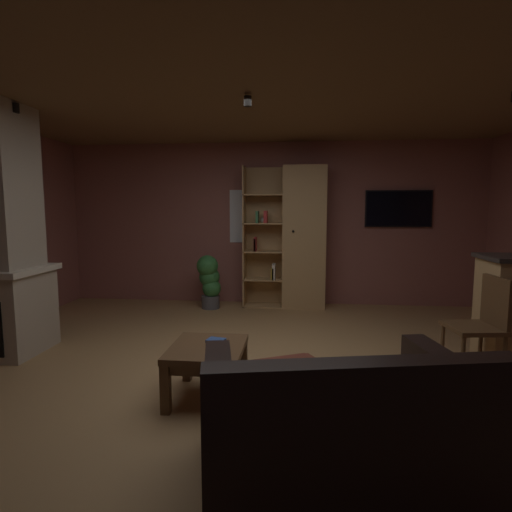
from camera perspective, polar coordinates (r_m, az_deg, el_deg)
The scene contains 14 objects.
floor at distance 3.89m, azimuth -0.61°, elevation -16.40°, with size 6.56×5.85×0.02m, color #A37A4C.
wall_back at distance 6.53m, azimuth 2.24°, elevation 4.53°, with size 6.68×0.06×2.56m, color #8E544C.
ceiling at distance 3.74m, azimuth -0.66°, elevation 23.02°, with size 6.56×5.85×0.02m, color brown.
window_pane_back at distance 6.53m, azimuth -1.24°, elevation 5.58°, with size 0.56×0.01×0.84m, color white.
bookshelf_cabinet at distance 6.26m, azimuth 5.95°, elevation 2.50°, with size 1.25×0.41×2.16m.
leather_couch at distance 2.43m, azimuth 11.15°, elevation -23.19°, with size 1.61×1.21×0.84m.
coffee_table at distance 3.37m, azimuth -6.85°, elevation -13.79°, with size 0.58×0.67×0.43m.
table_book_0 at distance 3.31m, azimuth -5.55°, elevation -12.35°, with size 0.10×0.10×0.02m, color gold.
table_book_1 at distance 3.35m, azimuth -5.63°, elevation -11.69°, with size 0.14×0.11×0.02m, color #2D4C8C.
dining_chair at distance 4.16m, azimuth 29.24°, elevation -7.89°, with size 0.47×0.47×0.92m.
potted_floor_plant at distance 6.24m, azimuth -6.56°, elevation -3.29°, with size 0.36×0.36×0.82m.
wall_mounted_tv at distance 6.64m, azimuth 19.35°, elevation 6.29°, with size 1.00×0.06×0.56m.
track_light_spot_0 at distance 4.80m, azimuth -30.69°, elevation 17.42°, with size 0.07×0.07×0.09m, color black.
track_light_spot_1 at distance 3.95m, azimuth -1.18°, elevation 20.90°, with size 0.07×0.07×0.09m, color black.
Camera 1 is at (0.40, -3.56, 1.51)m, focal length 28.50 mm.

